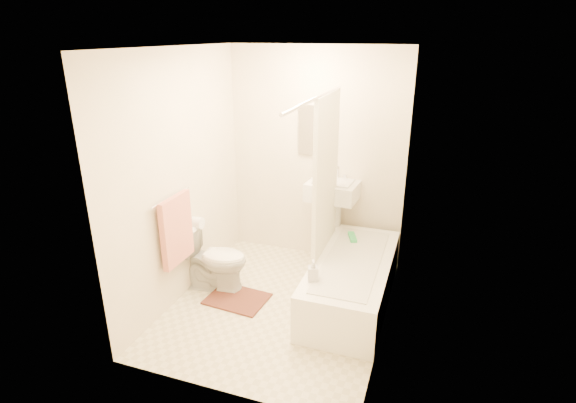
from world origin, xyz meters
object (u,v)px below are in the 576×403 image
(bath_mat, at_px, (237,299))
(soap_bottle, at_px, (313,270))
(toilet, at_px, (214,258))
(sink, at_px, (332,219))
(bathtub, at_px, (352,281))

(bath_mat, bearing_deg, soap_bottle, -9.32)
(bath_mat, height_order, soap_bottle, soap_bottle)
(toilet, relative_size, soap_bottle, 3.49)
(bath_mat, bearing_deg, sink, 58.24)
(soap_bottle, bearing_deg, bath_mat, 170.68)
(bathtub, bearing_deg, sink, 117.40)
(bathtub, height_order, bath_mat, bathtub)
(bathtub, relative_size, soap_bottle, 8.29)
(toilet, bearing_deg, bathtub, -87.55)
(sink, distance_m, soap_bottle, 1.25)
(toilet, distance_m, sink, 1.40)
(toilet, height_order, bathtub, toilet)
(toilet, relative_size, bathtub, 0.42)
(sink, distance_m, bath_mat, 1.40)
(toilet, distance_m, soap_bottle, 1.19)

